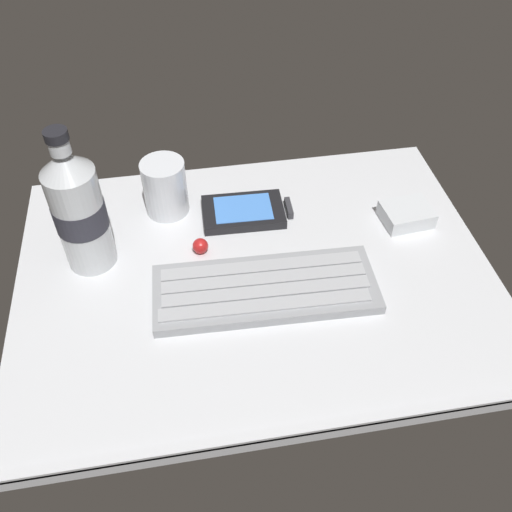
# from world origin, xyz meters

# --- Properties ---
(ground_plane) EXTENTS (0.64, 0.48, 0.03)m
(ground_plane) POSITION_xyz_m (0.00, -0.00, -0.01)
(ground_plane) COLOR silver
(keyboard) EXTENTS (0.29, 0.12, 0.02)m
(keyboard) POSITION_xyz_m (0.01, -0.04, 0.01)
(keyboard) COLOR #93969B
(keyboard) RESTS_ON ground_plane
(handheld_device) EXTENTS (0.13, 0.08, 0.02)m
(handheld_device) POSITION_xyz_m (0.01, 0.11, 0.01)
(handheld_device) COLOR black
(handheld_device) RESTS_ON ground_plane
(juice_cup) EXTENTS (0.06, 0.06, 0.09)m
(juice_cup) POSITION_xyz_m (-0.11, 0.15, 0.04)
(juice_cup) COLOR silver
(juice_cup) RESTS_ON ground_plane
(water_bottle) EXTENTS (0.07, 0.07, 0.21)m
(water_bottle) POSITION_xyz_m (-0.22, 0.06, 0.09)
(water_bottle) COLOR silver
(water_bottle) RESTS_ON ground_plane
(charger_block) EXTENTS (0.07, 0.06, 0.02)m
(charger_block) POSITION_xyz_m (0.24, 0.06, 0.01)
(charger_block) COLOR silver
(charger_block) RESTS_ON ground_plane
(trackball_mouse) EXTENTS (0.02, 0.02, 0.02)m
(trackball_mouse) POSITION_xyz_m (-0.07, 0.05, 0.01)
(trackball_mouse) COLOR red
(trackball_mouse) RESTS_ON ground_plane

